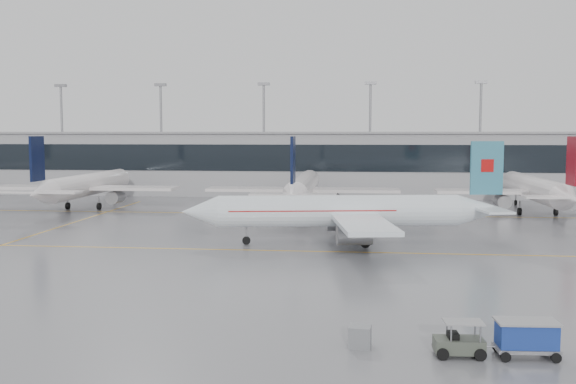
# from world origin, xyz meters

# --- Properties ---
(ground) EXTENTS (320.00, 320.00, 0.00)m
(ground) POSITION_xyz_m (0.00, 0.00, 0.00)
(ground) COLOR slate
(ground) RESTS_ON ground
(taxi_line_main) EXTENTS (120.00, 0.25, 0.01)m
(taxi_line_main) POSITION_xyz_m (0.00, 0.00, 0.01)
(taxi_line_main) COLOR #EEA210
(taxi_line_main) RESTS_ON ground
(taxi_line_north) EXTENTS (120.00, 0.25, 0.01)m
(taxi_line_north) POSITION_xyz_m (0.00, 30.00, 0.01)
(taxi_line_north) COLOR #EEA210
(taxi_line_north) RESTS_ON ground
(taxi_line_cross) EXTENTS (0.25, 60.00, 0.01)m
(taxi_line_cross) POSITION_xyz_m (-30.00, 15.00, 0.01)
(taxi_line_cross) COLOR #EEA210
(taxi_line_cross) RESTS_ON ground
(terminal) EXTENTS (180.00, 15.00, 12.00)m
(terminal) POSITION_xyz_m (0.00, 62.00, 6.00)
(terminal) COLOR #959598
(terminal) RESTS_ON ground
(terminal_glass) EXTENTS (180.00, 0.20, 5.00)m
(terminal_glass) POSITION_xyz_m (0.00, 54.45, 7.50)
(terminal_glass) COLOR black
(terminal_glass) RESTS_ON ground
(terminal_roof) EXTENTS (182.00, 16.00, 0.40)m
(terminal_roof) POSITION_xyz_m (0.00, 62.00, 12.20)
(terminal_roof) COLOR gray
(terminal_roof) RESTS_ON ground
(light_masts) EXTENTS (156.40, 1.00, 22.60)m
(light_masts) POSITION_xyz_m (0.00, 68.00, 13.34)
(light_masts) COLOR gray
(light_masts) RESTS_ON ground
(air_canada_jet) EXTENTS (35.96, 28.87, 11.24)m
(air_canada_jet) POSITION_xyz_m (7.63, 5.03, 3.56)
(air_canada_jet) COLOR white
(air_canada_jet) RESTS_ON ground
(parked_jet_b) EXTENTS (29.64, 36.96, 11.72)m
(parked_jet_b) POSITION_xyz_m (-35.00, 33.69, 3.71)
(parked_jet_b) COLOR silver
(parked_jet_b) RESTS_ON ground
(parked_jet_c) EXTENTS (29.64, 36.96, 11.72)m
(parked_jet_c) POSITION_xyz_m (-0.00, 33.69, 3.71)
(parked_jet_c) COLOR silver
(parked_jet_c) RESTS_ON ground
(parked_jet_d) EXTENTS (29.64, 36.96, 11.72)m
(parked_jet_d) POSITION_xyz_m (35.00, 33.69, 3.71)
(parked_jet_d) COLOR silver
(parked_jet_d) RESTS_ON ground
(baggage_tug) EXTENTS (4.01, 1.79, 1.93)m
(baggage_tug) POSITION_xyz_m (13.83, -30.21, 0.68)
(baggage_tug) COLOR #444A3F
(baggage_tug) RESTS_ON ground
(baggage_cart) EXTENTS (3.37, 2.00, 2.03)m
(baggage_cart) POSITION_xyz_m (17.43, -30.02, 1.19)
(baggage_cart) COLOR gray
(baggage_cart) RESTS_ON ground
(gse_unit) EXTENTS (1.34, 1.26, 1.23)m
(gse_unit) POSITION_xyz_m (8.48, -29.33, 0.62)
(gse_unit) COLOR gray
(gse_unit) RESTS_ON ground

